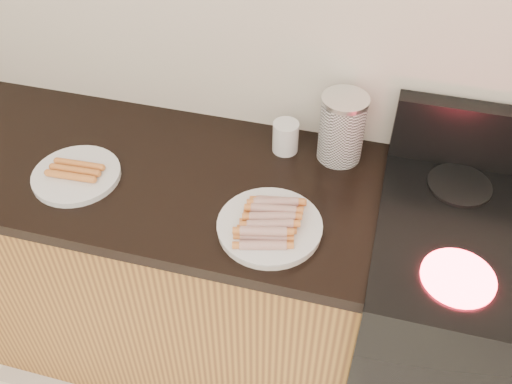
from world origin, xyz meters
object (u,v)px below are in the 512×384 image
(stove, at_px, (479,337))
(side_plate, at_px, (76,175))
(main_plate, at_px, (270,228))
(canister, at_px, (342,128))
(mug, at_px, (286,137))

(stove, height_order, side_plate, side_plate)
(stove, relative_size, side_plate, 3.58)
(main_plate, distance_m, canister, 0.39)
(stove, distance_m, side_plate, 1.33)
(stove, xyz_separation_m, side_plate, (-1.25, -0.07, 0.45))
(side_plate, relative_size, canister, 1.20)
(stove, xyz_separation_m, canister, (-0.52, 0.23, 0.55))
(stove, height_order, mug, mug)
(main_plate, relative_size, canister, 1.30)
(canister, bearing_deg, main_plate, -110.12)
(main_plate, height_order, side_plate, same)
(canister, height_order, mug, canister)
(mug, bearing_deg, stove, -17.34)
(main_plate, xyz_separation_m, mug, (-0.04, 0.34, 0.04))
(stove, bearing_deg, main_plate, -169.32)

